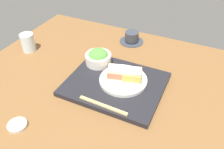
{
  "coord_description": "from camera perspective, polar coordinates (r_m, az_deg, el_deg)",
  "views": [
    {
      "loc": [
        28.94,
        -72.34,
        68.07
      ],
      "look_at": [
        -4.92,
        -0.39,
        5.0
      ],
      "focal_mm": 37.71,
      "sensor_mm": 36.0,
      "label": 1
    }
  ],
  "objects": [
    {
      "name": "serving_tray",
      "position": [
        1.03,
        0.8,
        -2.33
      ],
      "size": [
        40.95,
        33.67,
        2.15
      ],
      "primitive_type": "cube",
      "color": "black",
      "rests_on": "ground_plane"
    },
    {
      "name": "sandwich_plate",
      "position": [
        1.02,
        2.98,
        -1.43
      ],
      "size": [
        20.71,
        20.71,
        1.48
      ],
      "primitive_type": "cylinder",
      "color": "silver",
      "rests_on": "serving_tray"
    },
    {
      "name": "ground_plane",
      "position": [
        1.04,
        2.54,
        -3.39
      ],
      "size": [
        140.0,
        100.0,
        3.0
      ],
      "primitive_type": "cube",
      "color": "brown"
    },
    {
      "name": "salad_bowl",
      "position": [
        1.12,
        -3.35,
        4.21
      ],
      "size": [
        12.35,
        12.35,
        7.32
      ],
      "color": "silver",
      "rests_on": "serving_tray"
    },
    {
      "name": "small_sauce_dish",
      "position": [
        0.94,
        -21.97,
        -11.32
      ],
      "size": [
        7.12,
        7.12,
        1.25
      ],
      "primitive_type": "cylinder",
      "color": "beige",
      "rests_on": "ground_plane"
    },
    {
      "name": "sandwich_far",
      "position": [
        1.0,
        4.9,
        -0.13
      ],
      "size": [
        9.41,
        7.9,
        5.27
      ],
      "color": "beige",
      "rests_on": "sandwich_plate"
    },
    {
      "name": "coffee_cup",
      "position": [
        1.34,
        4.79,
        8.92
      ],
      "size": [
        13.32,
        13.32,
        6.05
      ],
      "color": "#333842",
      "rests_on": "ground_plane"
    },
    {
      "name": "chopsticks_pair",
      "position": [
        0.91,
        -2.18,
        -7.51
      ],
      "size": [
        20.78,
        2.05,
        0.7
      ],
      "color": "tan",
      "rests_on": "serving_tray"
    },
    {
      "name": "sandwich_near",
      "position": [
        1.0,
        1.2,
        0.28
      ],
      "size": [
        9.35,
        7.73,
        5.42
      ],
      "color": "#EFE5C1",
      "rests_on": "sandwich_plate"
    },
    {
      "name": "drinking_glass",
      "position": [
        1.32,
        -19.71,
        7.33
      ],
      "size": [
        7.01,
        7.01,
        9.51
      ],
      "primitive_type": "cylinder",
      "color": "silver",
      "rests_on": "ground_plane"
    }
  ]
}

